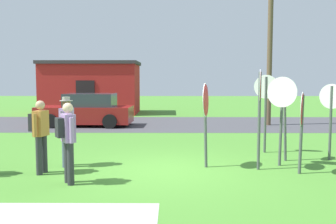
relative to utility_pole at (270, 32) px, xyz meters
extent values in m
plane|color=#47842D|center=(-4.85, -9.01, -4.35)|extent=(80.00, 80.00, 0.00)
cube|color=#424247|center=(-4.85, 0.53, -4.35)|extent=(60.00, 6.40, 0.01)
cube|color=#B2231E|center=(-9.67, 6.17, -2.81)|extent=(5.82, 3.55, 3.08)
cube|color=#383333|center=(-9.67, 6.17, -1.17)|extent=(6.02, 3.75, 0.20)
cube|color=black|center=(-9.67, 4.37, -3.30)|extent=(1.10, 0.08, 2.10)
cylinder|color=brown|center=(0.00, 0.00, -0.18)|extent=(0.24, 0.24, 8.34)
cube|color=maroon|center=(-8.61, -0.38, -3.82)|extent=(4.36, 1.96, 0.76)
cube|color=#2D333D|center=(-8.36, -0.39, -3.14)|extent=(2.29, 1.61, 0.60)
cylinder|color=black|center=(-9.97, -1.23, -4.03)|extent=(0.65, 0.24, 0.64)
cylinder|color=black|center=(-9.91, 0.57, -4.03)|extent=(0.65, 0.24, 0.64)
cylinder|color=black|center=(-7.31, -1.33, -4.03)|extent=(0.65, 0.24, 0.64)
cylinder|color=black|center=(-7.24, 0.47, -4.03)|extent=(0.65, 0.24, 0.64)
cylinder|color=#474C4C|center=(-2.50, -8.83, -3.18)|extent=(0.08, 0.08, 2.34)
cylinder|color=white|center=(-2.50, -8.83, -2.32)|extent=(0.18, 0.73, 0.74)
cylinder|color=red|center=(-2.49, -8.84, -2.32)|extent=(0.17, 0.67, 0.69)
cylinder|color=#474C4C|center=(-1.63, -9.22, -3.44)|extent=(0.12, 0.10, 1.82)
cylinder|color=white|center=(-1.63, -9.22, -2.86)|extent=(0.33, 0.72, 0.78)
cylinder|color=red|center=(-1.62, -9.23, -2.86)|extent=(0.31, 0.67, 0.72)
cylinder|color=#474C4C|center=(-1.82, -6.71, -3.23)|extent=(0.09, 0.09, 2.24)
cylinder|color=white|center=(-1.82, -6.71, -2.40)|extent=(0.64, 0.29, 0.70)
cylinder|color=red|center=(-1.82, -6.70, -2.40)|extent=(0.60, 0.27, 0.65)
cylinder|color=#474C4C|center=(-1.58, -7.82, -3.33)|extent=(0.16, 0.13, 2.05)
cylinder|color=white|center=(-1.58, -7.82, -2.57)|extent=(0.33, 0.58, 0.63)
cylinder|color=red|center=(-1.59, -7.82, -2.57)|extent=(0.31, 0.54, 0.59)
cylinder|color=#474C4C|center=(-3.76, -8.59, -3.35)|extent=(0.14, 0.10, 2.01)
cylinder|color=white|center=(-3.76, -8.59, -2.69)|extent=(0.23, 0.82, 0.83)
cylinder|color=red|center=(-3.75, -8.59, -2.69)|extent=(0.22, 0.76, 0.77)
cylinder|color=#474C4C|center=(-0.32, -7.71, -3.36)|extent=(0.10, 0.10, 1.99)
cylinder|color=white|center=(-0.32, -7.71, -2.64)|extent=(0.47, 0.49, 0.67)
cylinder|color=red|center=(-0.32, -7.70, -2.64)|extent=(0.43, 0.46, 0.62)
cylinder|color=#474C4C|center=(-1.85, -8.38, -3.27)|extent=(0.16, 0.18, 2.17)
cylinder|color=white|center=(-1.85, -8.38, -2.50)|extent=(0.64, 0.49, 0.76)
cylinder|color=red|center=(-1.84, -8.37, -2.50)|extent=(0.60, 0.46, 0.71)
cylinder|color=#2D2D33|center=(-7.56, -9.17, -3.91)|extent=(0.14, 0.14, 0.88)
cylinder|color=#2D2D33|center=(-7.61, -9.38, -3.91)|extent=(0.14, 0.14, 0.88)
cube|color=#B27533|center=(-7.58, -9.27, -3.18)|extent=(0.29, 0.40, 0.58)
cylinder|color=#B27533|center=(-7.53, -9.04, -3.20)|extent=(0.09, 0.09, 0.52)
cylinder|color=#B27533|center=(-7.63, -9.51, -3.20)|extent=(0.09, 0.09, 0.52)
sphere|color=tan|center=(-7.58, -9.27, -2.77)|extent=(0.21, 0.21, 0.21)
cube|color=#232328|center=(-7.75, -9.24, -3.16)|extent=(0.19, 0.28, 0.40)
cylinder|color=#2D2D33|center=(-6.78, -10.01, -3.91)|extent=(0.14, 0.14, 0.88)
cylinder|color=#2D2D33|center=(-6.67, -10.20, -3.91)|extent=(0.14, 0.14, 0.88)
cube|color=#9E7AB2|center=(-6.73, -10.10, -3.18)|extent=(0.37, 0.42, 0.58)
cylinder|color=#9E7AB2|center=(-6.85, -9.90, -3.20)|extent=(0.09, 0.09, 0.52)
cylinder|color=#9E7AB2|center=(-6.60, -10.31, -3.20)|extent=(0.09, 0.09, 0.52)
sphere|color=beige|center=(-6.73, -10.10, -2.77)|extent=(0.21, 0.21, 0.21)
cube|color=#232328|center=(-6.87, -10.19, -3.16)|extent=(0.25, 0.29, 0.40)
cylinder|color=#4C5670|center=(-7.17, -8.41, -3.91)|extent=(0.14, 0.14, 0.88)
cylinder|color=#4C5670|center=(-7.23, -8.62, -3.91)|extent=(0.14, 0.14, 0.88)
cube|color=#9E7AB2|center=(-7.20, -8.52, -3.18)|extent=(0.31, 0.40, 0.58)
cylinder|color=#9E7AB2|center=(-7.14, -8.28, -3.20)|extent=(0.09, 0.09, 0.52)
cylinder|color=#9E7AB2|center=(-7.26, -8.75, -3.20)|extent=(0.09, 0.09, 0.52)
sphere|color=brown|center=(-7.20, -8.52, -2.77)|extent=(0.21, 0.21, 0.21)
cylinder|color=gray|center=(-7.20, -8.52, -2.71)|extent=(0.32, 0.31, 0.02)
cylinder|color=gray|center=(-7.20, -8.52, -2.66)|extent=(0.19, 0.19, 0.09)
camera|label=1|loc=(-4.61, -17.76, -2.18)|focal=40.23mm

